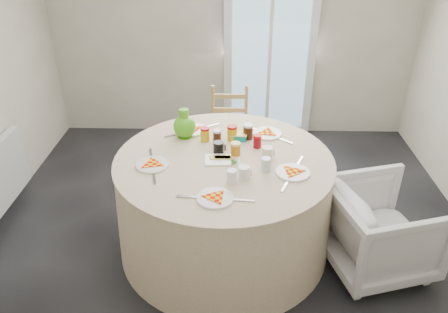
{
  "coord_description": "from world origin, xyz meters",
  "views": [
    {
      "loc": [
        0.03,
        -2.76,
        2.35
      ],
      "look_at": [
        -0.05,
        -0.06,
        0.8
      ],
      "focal_mm": 35.0,
      "sensor_mm": 36.0,
      "label": 1
    }
  ],
  "objects_px": {
    "wooden_chair": "(229,128)",
    "armchair": "(381,222)",
    "table": "(224,205)",
    "green_pitcher": "(185,127)"
  },
  "relations": [
    {
      "from": "green_pitcher",
      "to": "wooden_chair",
      "type": "bearing_deg",
      "value": 66.59
    },
    {
      "from": "wooden_chair",
      "to": "table",
      "type": "bearing_deg",
      "value": -90.84
    },
    {
      "from": "table",
      "to": "armchair",
      "type": "xyz_separation_m",
      "value": [
        1.13,
        -0.2,
        0.02
      ]
    },
    {
      "from": "armchair",
      "to": "wooden_chair",
      "type": "bearing_deg",
      "value": 23.83
    },
    {
      "from": "wooden_chair",
      "to": "armchair",
      "type": "xyz_separation_m",
      "value": [
        1.11,
        -1.35,
        -0.08
      ]
    },
    {
      "from": "table",
      "to": "armchair",
      "type": "height_order",
      "value": "table"
    },
    {
      "from": "wooden_chair",
      "to": "green_pitcher",
      "type": "xyz_separation_m",
      "value": [
        -0.33,
        -0.82,
        0.4
      ]
    },
    {
      "from": "table",
      "to": "armchair",
      "type": "distance_m",
      "value": 1.15
    },
    {
      "from": "armchair",
      "to": "green_pitcher",
      "type": "height_order",
      "value": "green_pitcher"
    },
    {
      "from": "table",
      "to": "armchair",
      "type": "bearing_deg",
      "value": -10.18
    }
  ]
}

